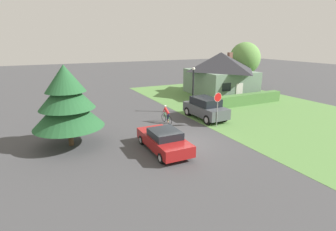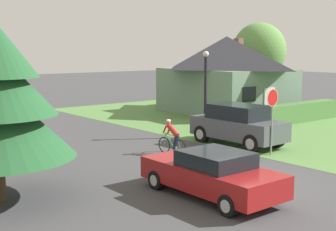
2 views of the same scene
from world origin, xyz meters
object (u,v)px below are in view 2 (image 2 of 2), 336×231
object	(u,v)px
cottage_house	(226,73)
stop_sign	(272,108)
sedan_left_lane	(212,174)
cyclist	(172,138)
deciduous_tree_right	(259,51)
street_lamp	(205,87)
parked_suv_right	(238,125)

from	to	relation	value
cottage_house	stop_sign	bearing A→B (deg)	-124.47
stop_sign	sedan_left_lane	bearing A→B (deg)	18.77
cyclist	deciduous_tree_right	bearing A→B (deg)	-65.24
deciduous_tree_right	street_lamp	bearing A→B (deg)	-149.73
cottage_house	sedan_left_lane	bearing A→B (deg)	-133.80
stop_sign	deciduous_tree_right	world-z (taller)	deciduous_tree_right
cyclist	parked_suv_right	world-z (taller)	parked_suv_right
cyclist	street_lamp	world-z (taller)	street_lamp
cyclist	parked_suv_right	distance (m)	3.62
deciduous_tree_right	cottage_house	bearing A→B (deg)	-163.66
parked_suv_right	deciduous_tree_right	world-z (taller)	deciduous_tree_right
parked_suv_right	street_lamp	xyz separation A→B (m)	(0.12, 2.33, 1.57)
street_lamp	stop_sign	bearing A→B (deg)	-96.94
cottage_house	parked_suv_right	world-z (taller)	cottage_house
stop_sign	street_lamp	size ratio (longest dim) A/B	0.63
parked_suv_right	stop_sign	distance (m)	2.52
cottage_house	sedan_left_lane	distance (m)	19.31
parked_suv_right	deciduous_tree_right	size ratio (longest dim) A/B	0.69
cottage_house	cyclist	world-z (taller)	cottage_house
cottage_house	parked_suv_right	distance (m)	11.53
stop_sign	cottage_house	bearing A→B (deg)	-131.92
parked_suv_right	cottage_house	bearing A→B (deg)	-44.73
sedan_left_lane	stop_sign	xyz separation A→B (m)	(5.86, 2.47, 1.27)
stop_sign	cyclist	bearing A→B (deg)	-44.39
cyclist	sedan_left_lane	bearing A→B (deg)	147.34
stop_sign	street_lamp	distance (m)	4.66
street_lamp	deciduous_tree_right	distance (m)	15.06
cottage_house	deciduous_tree_right	size ratio (longest dim) A/B	1.39
sedan_left_lane	street_lamp	size ratio (longest dim) A/B	1.05
parked_suv_right	cyclist	bearing A→B (deg)	81.92
sedan_left_lane	deciduous_tree_right	size ratio (longest dim) A/B	0.71
sedan_left_lane	street_lamp	bearing A→B (deg)	-42.00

